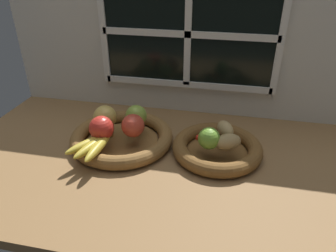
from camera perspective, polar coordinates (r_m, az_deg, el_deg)
name	(u,v)px	position (r cm, az deg, el deg)	size (l,w,h in cm)	color
ground_plane	(172,152)	(105.13, 0.80, -4.79)	(140.00, 90.00, 3.00)	olive
back_wall	(189,41)	(120.07, 3.74, 15.02)	(140.00, 4.60, 55.00)	silver
fruit_bowl_left	(122,138)	(106.94, -8.37, -2.18)	(34.23, 34.23, 4.64)	brown
fruit_bowl_right	(217,149)	(101.49, 8.84, -4.10)	(28.62, 28.62, 4.64)	brown
apple_green_back	(136,116)	(107.33, -5.77, 1.89)	(7.25, 7.25, 7.25)	#8CAD3D
apple_golden_left	(105,117)	(107.46, -11.32, 1.63)	(7.77, 7.77, 7.77)	#DBB756
apple_red_right	(133,126)	(101.03, -6.36, 0.07)	(7.50, 7.50, 7.50)	#CC422D
apple_red_front	(102,128)	(100.82, -11.92, -0.38)	(7.84, 7.84, 7.84)	red
banana_bunch_front	(94,145)	(97.65, -13.28, -3.35)	(11.13, 17.06, 2.78)	gold
potato_small	(228,142)	(96.18, 10.78, -2.83)	(8.31, 5.06, 4.95)	#A38451
potato_back	(225,129)	(102.56, 10.30, -0.60)	(7.94, 4.52, 4.94)	tan
lime_near	(209,138)	(95.25, 7.43, -2.23)	(6.76, 6.76, 6.76)	#6B9E33
chili_pepper	(213,142)	(98.43, 8.08, -2.89)	(1.66, 1.66, 10.97)	red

